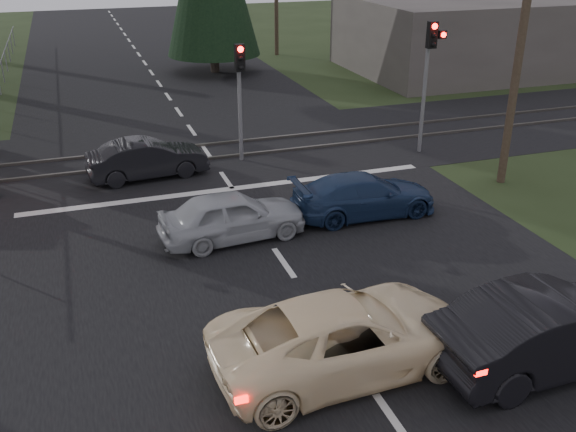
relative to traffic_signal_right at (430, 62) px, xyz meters
name	(u,v)px	position (x,y,z in m)	size (l,w,h in m)	color
ground	(329,328)	(-7.55, -9.47, -3.31)	(120.00, 120.00, 0.00)	#233116
road	(219,170)	(-7.55, 0.53, -3.31)	(14.00, 100.00, 0.01)	black
rail_corridor	(207,152)	(-7.55, 2.53, -3.31)	(120.00, 8.00, 0.01)	black
stop_line	(232,189)	(-7.55, -1.27, -3.30)	(13.00, 0.35, 0.00)	silver
rail_near	(212,158)	(-7.55, 1.73, -3.26)	(120.00, 0.12, 0.10)	#59544C
rail_far	(203,145)	(-7.55, 3.33, -3.26)	(120.00, 0.12, 0.10)	#59544C
traffic_signal_right	(430,62)	(0.00, 0.00, 0.00)	(0.68, 0.48, 4.70)	slate
traffic_signal_center	(240,83)	(-6.55, 1.20, -0.51)	(0.32, 0.48, 4.10)	slate
utility_pole_near	(522,34)	(0.95, -3.47, 1.41)	(1.80, 0.26, 9.00)	#4C3D2D
building_right	(476,34)	(10.45, 12.53, -1.31)	(14.00, 10.00, 4.00)	#59514C
cream_coupe	(346,335)	(-7.75, -10.74, -2.60)	(2.36, 5.12, 1.42)	#FFE6B6
dark_hatchback	(554,329)	(-4.05, -11.93, -2.52)	(1.67, 4.79, 1.58)	black
silver_car	(232,216)	(-8.40, -4.73, -2.65)	(1.56, 3.88, 1.32)	#AAAEB3
blue_sedan	(364,195)	(-4.45, -4.44, -2.70)	(1.71, 4.21, 1.22)	#1A2C4E
dark_car_far	(147,159)	(-9.92, 0.66, -2.68)	(1.35, 3.88, 1.28)	black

